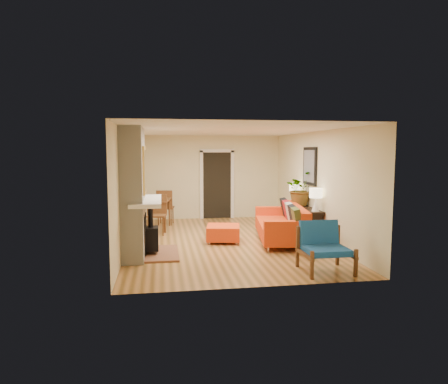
{
  "coord_description": "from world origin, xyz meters",
  "views": [
    {
      "loc": [
        -1.48,
        -9.19,
        2.15
      ],
      "look_at": [
        0.0,
        0.2,
        1.15
      ],
      "focal_mm": 32.0,
      "sensor_mm": 36.0,
      "label": 1
    }
  ],
  "objects_px": {
    "ottoman": "(223,232)",
    "console_table": "(304,213)",
    "sofa": "(284,224)",
    "dining_table": "(158,205)",
    "houseplant": "(300,188)",
    "blue_chair": "(323,244)",
    "lamp_far": "(295,191)",
    "lamp_near": "(316,197)"
  },
  "relations": [
    {
      "from": "ottoman",
      "to": "console_table",
      "type": "relative_size",
      "value": 0.48
    },
    {
      "from": "sofa",
      "to": "ottoman",
      "type": "height_order",
      "value": "sofa"
    },
    {
      "from": "dining_table",
      "to": "houseplant",
      "type": "height_order",
      "value": "houseplant"
    },
    {
      "from": "sofa",
      "to": "blue_chair",
      "type": "bearing_deg",
      "value": -90.35
    },
    {
      "from": "lamp_far",
      "to": "houseplant",
      "type": "distance_m",
      "value": 0.47
    },
    {
      "from": "sofa",
      "to": "lamp_far",
      "type": "distance_m",
      "value": 1.56
    },
    {
      "from": "ottoman",
      "to": "blue_chair",
      "type": "distance_m",
      "value": 2.86
    },
    {
      "from": "ottoman",
      "to": "lamp_far",
      "type": "height_order",
      "value": "lamp_far"
    },
    {
      "from": "blue_chair",
      "to": "lamp_far",
      "type": "bearing_deg",
      "value": 79.03
    },
    {
      "from": "sofa",
      "to": "lamp_far",
      "type": "relative_size",
      "value": 4.54
    },
    {
      "from": "dining_table",
      "to": "lamp_far",
      "type": "bearing_deg",
      "value": -10.01
    },
    {
      "from": "sofa",
      "to": "lamp_far",
      "type": "height_order",
      "value": "lamp_far"
    },
    {
      "from": "console_table",
      "to": "houseplant",
      "type": "distance_m",
      "value": 0.65
    },
    {
      "from": "lamp_far",
      "to": "houseplant",
      "type": "relative_size",
      "value": 0.61
    },
    {
      "from": "console_table",
      "to": "blue_chair",
      "type": "bearing_deg",
      "value": -103.68
    },
    {
      "from": "blue_chair",
      "to": "ottoman",
      "type": "bearing_deg",
      "value": 120.08
    },
    {
      "from": "console_table",
      "to": "lamp_near",
      "type": "relative_size",
      "value": 3.43
    },
    {
      "from": "blue_chair",
      "to": "console_table",
      "type": "distance_m",
      "value": 2.95
    },
    {
      "from": "ottoman",
      "to": "houseplant",
      "type": "relative_size",
      "value": 1.0
    },
    {
      "from": "ottoman",
      "to": "dining_table",
      "type": "bearing_deg",
      "value": 130.44
    },
    {
      "from": "sofa",
      "to": "console_table",
      "type": "distance_m",
      "value": 0.87
    },
    {
      "from": "dining_table",
      "to": "lamp_near",
      "type": "distance_m",
      "value": 4.23
    },
    {
      "from": "lamp_near",
      "to": "houseplant",
      "type": "distance_m",
      "value": 1.02
    },
    {
      "from": "ottoman",
      "to": "blue_chair",
      "type": "relative_size",
      "value": 1.01
    },
    {
      "from": "ottoman",
      "to": "dining_table",
      "type": "distance_m",
      "value": 2.37
    },
    {
      "from": "sofa",
      "to": "lamp_far",
      "type": "xyz_separation_m",
      "value": [
        0.68,
        1.24,
        0.66
      ]
    },
    {
      "from": "console_table",
      "to": "houseplant",
      "type": "bearing_deg",
      "value": 92.1
    },
    {
      "from": "console_table",
      "to": "lamp_near",
      "type": "xyz_separation_m",
      "value": [
        0.0,
        -0.74,
        0.49
      ]
    },
    {
      "from": "lamp_far",
      "to": "console_table",
      "type": "bearing_deg",
      "value": -90.0
    },
    {
      "from": "blue_chair",
      "to": "lamp_far",
      "type": "relative_size",
      "value": 1.62
    },
    {
      "from": "console_table",
      "to": "lamp_far",
      "type": "distance_m",
      "value": 0.88
    },
    {
      "from": "console_table",
      "to": "lamp_near",
      "type": "bearing_deg",
      "value": -90.0
    },
    {
      "from": "dining_table",
      "to": "console_table",
      "type": "distance_m",
      "value": 3.89
    },
    {
      "from": "console_table",
      "to": "dining_table",
      "type": "bearing_deg",
      "value": 159.29
    },
    {
      "from": "sofa",
      "to": "lamp_near",
      "type": "bearing_deg",
      "value": -19.07
    },
    {
      "from": "dining_table",
      "to": "houseplant",
      "type": "relative_size",
      "value": 2.17
    },
    {
      "from": "blue_chair",
      "to": "console_table",
      "type": "xyz_separation_m",
      "value": [
        0.7,
        2.87,
        0.1
      ]
    },
    {
      "from": "sofa",
      "to": "ottoman",
      "type": "distance_m",
      "value": 1.46
    },
    {
      "from": "blue_chair",
      "to": "lamp_far",
      "type": "distance_m",
      "value": 3.71
    },
    {
      "from": "lamp_near",
      "to": "ottoman",
      "type": "bearing_deg",
      "value": 170.72
    },
    {
      "from": "sofa",
      "to": "houseplant",
      "type": "relative_size",
      "value": 2.77
    },
    {
      "from": "console_table",
      "to": "sofa",
      "type": "bearing_deg",
      "value": -143.35
    }
  ]
}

